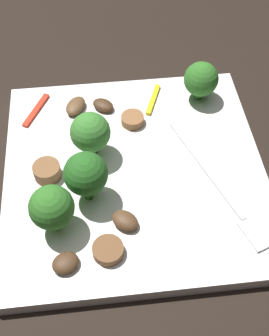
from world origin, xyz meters
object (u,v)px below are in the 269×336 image
(mushroom_0, at_px, (76,106))
(mushroom_1, at_px, (65,263))
(mushroom_3, at_px, (125,221))
(broccoli_floret_2, at_px, (52,208))
(mushroom_2, at_px, (103,105))
(plate, at_px, (134,173))
(broccoli_floret_1, at_px, (201,79))
(sausage_slice_1, at_px, (47,172))
(sausage_slice_2, at_px, (133,120))
(broccoli_floret_3, at_px, (86,174))
(fork, at_px, (221,189))
(sausage_slice_0, at_px, (108,250))
(pepper_strip_1, at_px, (153,100))
(broccoli_floret_0, at_px, (90,133))
(pepper_strip_0, at_px, (36,110))

(mushroom_0, relative_size, mushroom_1, 1.25)
(mushroom_0, bearing_deg, mushroom_3, 14.90)
(broccoli_floret_2, xyz_separation_m, mushroom_2, (-0.16, 0.06, -0.03))
(plate, distance_m, broccoli_floret_1, 0.14)
(sausage_slice_1, bearing_deg, sausage_slice_2, 124.59)
(broccoli_floret_3, distance_m, sausage_slice_1, 0.06)
(mushroom_0, height_order, mushroom_1, same)
(fork, height_order, broccoli_floret_2, broccoli_floret_2)
(mushroom_1, height_order, mushroom_2, same)
(sausage_slice_0, bearing_deg, mushroom_1, -77.82)
(pepper_strip_1, bearing_deg, mushroom_2, -84.35)
(mushroom_2, xyz_separation_m, mushroom_3, (0.16, 0.01, 0.00))
(broccoli_floret_3, bearing_deg, sausage_slice_2, 150.53)
(sausage_slice_1, bearing_deg, broccoli_floret_2, 8.30)
(mushroom_0, bearing_deg, sausage_slice_1, -18.51)
(fork, distance_m, broccoli_floret_0, 0.15)
(mushroom_0, distance_m, pepper_strip_0, 0.05)
(sausage_slice_1, height_order, pepper_strip_0, sausage_slice_1)
(broccoli_floret_1, distance_m, pepper_strip_1, 0.06)
(sausage_slice_2, distance_m, mushroom_0, 0.07)
(broccoli_floret_1, xyz_separation_m, pepper_strip_1, (-0.00, -0.06, -0.03))
(pepper_strip_0, bearing_deg, plate, 47.67)
(broccoli_floret_3, bearing_deg, broccoli_floret_2, -45.93)
(broccoli_floret_1, distance_m, mushroom_0, 0.15)
(broccoli_floret_1, relative_size, mushroom_2, 1.87)
(broccoli_floret_2, distance_m, pepper_strip_0, 0.17)
(broccoli_floret_3, height_order, sausage_slice_0, broccoli_floret_3)
(broccoli_floret_3, distance_m, mushroom_1, 0.09)
(pepper_strip_1, bearing_deg, sausage_slice_0, -19.41)
(plate, height_order, broccoli_floret_3, broccoli_floret_3)
(broccoli_floret_0, xyz_separation_m, sausage_slice_0, (0.12, 0.01, -0.03))
(mushroom_2, bearing_deg, sausage_slice_1, -34.54)
(broccoli_floret_2, bearing_deg, sausage_slice_0, 55.13)
(sausage_slice_2, xyz_separation_m, mushroom_0, (-0.03, -0.07, 0.00))
(pepper_strip_0, distance_m, pepper_strip_1, 0.14)
(sausage_slice_2, height_order, pepper_strip_0, sausage_slice_2)
(mushroom_2, height_order, pepper_strip_0, mushroom_2)
(sausage_slice_1, bearing_deg, broccoli_floret_0, 117.54)
(plate, height_order, sausage_slice_1, sausage_slice_1)
(mushroom_3, bearing_deg, mushroom_2, -176.23)
(fork, relative_size, broccoli_floret_3, 2.82)
(sausage_slice_0, bearing_deg, broccoli_floret_1, 147.40)
(sausage_slice_0, bearing_deg, mushroom_3, 147.30)
(plate, distance_m, mushroom_1, 0.13)
(broccoli_floret_0, distance_m, mushroom_2, 0.08)
(fork, xyz_separation_m, broccoli_floret_2, (0.02, -0.17, 0.03))
(broccoli_floret_1, distance_m, broccoli_floret_3, 0.19)
(broccoli_floret_0, xyz_separation_m, mushroom_2, (-0.07, 0.02, -0.03))
(sausage_slice_1, distance_m, pepper_strip_0, 0.10)
(sausage_slice_1, bearing_deg, pepper_strip_1, 128.57)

